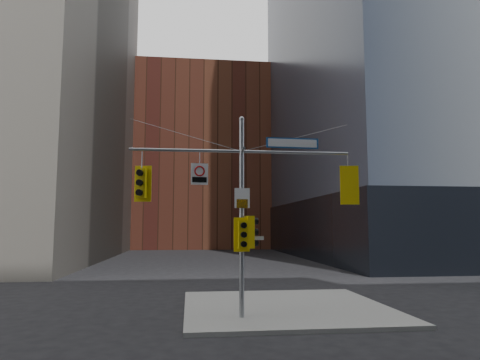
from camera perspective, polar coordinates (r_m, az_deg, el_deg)
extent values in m
plane|color=black|center=(13.72, 1.31, -20.09)|extent=(160.00, 160.00, 0.00)
cube|color=gray|center=(17.91, 6.06, -16.52)|extent=(8.00, 8.00, 0.15)
cube|color=black|center=(54.16, 26.88, -5.85)|extent=(36.40, 36.40, 6.00)
cube|color=brown|center=(72.02, -5.17, 2.37)|extent=(26.00, 20.00, 28.00)
cylinder|color=gray|center=(15.31, 0.23, -5.06)|extent=(0.18, 0.18, 7.20)
sphere|color=gray|center=(15.79, 0.22, 8.12)|extent=(0.20, 0.20, 0.20)
cylinder|color=gray|center=(15.43, -7.18, 3.95)|extent=(4.00, 0.11, 0.11)
cylinder|color=gray|center=(15.90, 7.41, 3.65)|extent=(4.00, 0.11, 0.11)
cylinder|color=gray|center=(15.20, 0.38, 4.05)|extent=(0.10, 0.70, 0.10)
cylinder|color=gray|center=(15.54, -7.16, 5.94)|extent=(4.00, 0.02, 1.12)
cylinder|color=gray|center=(16.01, 7.38, 5.59)|extent=(4.00, 0.02, 1.12)
cube|color=#DCBC0B|center=(15.36, -13.02, -0.42)|extent=(0.38, 0.30, 1.03)
cube|color=#DCBC0B|center=(15.53, -12.80, -0.48)|extent=(0.60, 0.17, 1.28)
cylinder|color=black|center=(15.21, -13.23, 0.95)|extent=(0.25, 0.20, 0.22)
cylinder|color=black|center=(15.29, -13.13, 0.91)|extent=(0.19, 0.06, 0.19)
cylinder|color=black|center=(15.18, -13.26, -0.34)|extent=(0.25, 0.20, 0.22)
cylinder|color=black|center=(15.25, -13.16, -0.37)|extent=(0.19, 0.06, 0.19)
cylinder|color=black|center=(15.14, -13.29, -1.64)|extent=(0.25, 0.20, 0.22)
cylinder|color=#0CE559|center=(15.22, -13.19, -1.66)|extent=(0.19, 0.06, 0.19)
cube|color=#DCBC0B|center=(16.34, 14.23, -0.72)|extent=(0.41, 0.31, 1.15)
cube|color=#DCBC0B|center=(16.15, 14.39, -0.66)|extent=(0.68, 0.14, 1.43)
cylinder|color=black|center=(16.60, 14.03, 0.52)|extent=(0.26, 0.21, 0.24)
cylinder|color=black|center=(16.51, 14.10, 0.56)|extent=(0.21, 0.05, 0.21)
cylinder|color=black|center=(16.56, 14.07, -0.80)|extent=(0.26, 0.21, 0.24)
cylinder|color=black|center=(16.47, 14.13, -0.77)|extent=(0.21, 0.05, 0.21)
cylinder|color=black|center=(16.53, 14.10, -2.12)|extent=(0.26, 0.21, 0.24)
cylinder|color=black|center=(16.44, 14.17, -2.10)|extent=(0.21, 0.05, 0.21)
cube|color=#DCBC0B|center=(15.34, 1.27, -6.94)|extent=(0.34, 0.42, 1.15)
cylinder|color=black|center=(15.42, 2.04, -5.52)|extent=(0.22, 0.27, 0.24)
cylinder|color=black|center=(15.39, 1.73, -5.52)|extent=(0.07, 0.21, 0.21)
cylinder|color=black|center=(15.42, 2.04, -6.94)|extent=(0.22, 0.27, 0.24)
cylinder|color=black|center=(15.39, 1.74, -6.94)|extent=(0.07, 0.21, 0.21)
cylinder|color=black|center=(15.43, 2.05, -8.36)|extent=(0.22, 0.27, 0.24)
cylinder|color=black|center=(15.40, 1.74, -8.36)|extent=(0.07, 0.21, 0.21)
cube|color=#DCBC0B|center=(15.03, 0.36, -7.29)|extent=(0.33, 0.25, 0.97)
cube|color=#DCBC0B|center=(15.19, 0.23, -7.28)|extent=(0.57, 0.09, 1.20)
cylinder|color=black|center=(14.85, 0.51, -6.06)|extent=(0.22, 0.16, 0.20)
cylinder|color=black|center=(14.92, 0.45, -6.06)|extent=(0.18, 0.03, 0.18)
cylinder|color=black|center=(14.85, 0.51, -7.31)|extent=(0.22, 0.16, 0.20)
cylinder|color=black|center=(14.92, 0.45, -7.30)|extent=(0.18, 0.03, 0.18)
cylinder|color=black|center=(14.86, 0.51, -8.55)|extent=(0.22, 0.16, 0.20)
cylinder|color=black|center=(14.93, 0.45, -8.54)|extent=(0.18, 0.03, 0.18)
cube|color=navy|center=(15.94, 7.00, 4.90)|extent=(1.97, 0.11, 0.38)
cube|color=silver|center=(15.92, 7.03, 4.91)|extent=(1.85, 0.08, 0.30)
cube|color=silver|center=(15.29, -5.42, 0.80)|extent=(0.61, 0.11, 0.77)
torus|color=#B20A0A|center=(15.28, -5.41, 1.19)|extent=(0.38, 0.10, 0.38)
cube|color=black|center=(15.25, -5.43, 0.04)|extent=(0.51, 0.07, 0.18)
cube|color=silver|center=(15.22, 0.28, -2.43)|extent=(0.54, 0.05, 0.71)
cube|color=#D88C00|center=(15.19, 0.29, -3.16)|extent=(0.39, 0.03, 0.32)
cube|color=silver|center=(15.37, 1.91, -7.75)|extent=(0.69, 0.08, 0.14)
cube|color=#145926|center=(15.76, 0.03, -7.65)|extent=(0.14, 0.78, 0.16)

